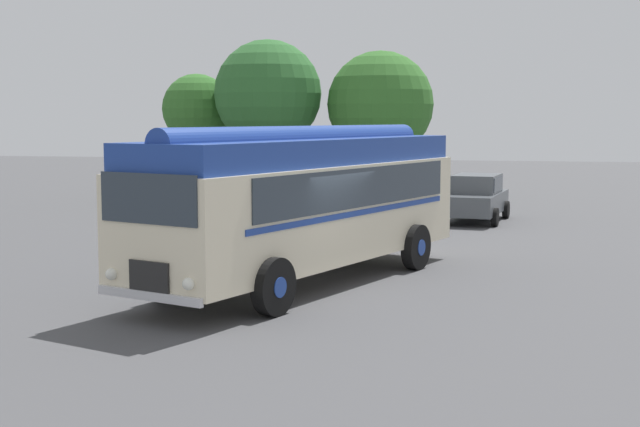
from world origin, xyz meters
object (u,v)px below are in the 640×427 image
Objects in this scene: vintage_bus at (305,198)px; car_mid_left at (397,198)px; car_mid_right at (476,198)px; car_near_left at (320,195)px.

car_mid_left is (0.53, 12.08, -1.05)m from vintage_bus.
car_mid_left is 1.00× the size of car_mid_right.
vintage_bus is 12.95m from car_near_left.
vintage_bus is 2.35× the size of car_mid_right.
car_near_left and car_mid_left have the same top height.
vintage_bus is at bearing -79.25° from car_near_left.
car_mid_right is at bearing 2.46° from car_near_left.
car_near_left is (-2.41, 12.68, -1.05)m from vintage_bus.
car_near_left is 0.96× the size of car_mid_left.
car_near_left is at bearing 168.40° from car_mid_left.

